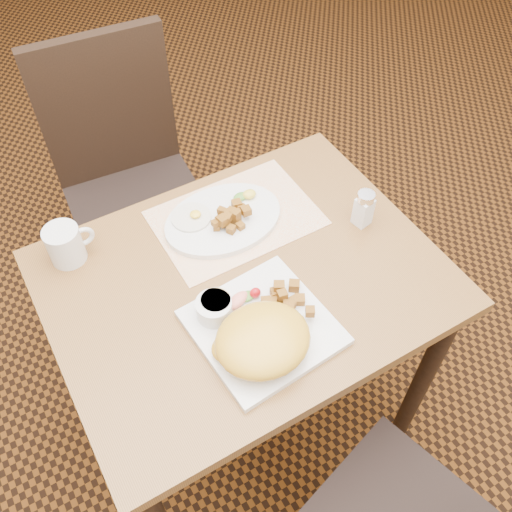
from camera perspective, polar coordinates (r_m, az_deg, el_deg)
The scene contains 15 objects.
ground at distance 1.98m, azimuth -0.77°, elevation -15.30°, with size 8.00×8.00×0.00m, color black.
table at distance 1.42m, azimuth -1.03°, elevation -4.72°, with size 0.90×0.70×0.75m.
chair_far at distance 1.93m, azimuth -12.72°, elevation 8.07°, with size 0.45×0.46×0.97m.
placemat at distance 1.45m, azimuth -2.03°, elevation 3.83°, with size 0.40×0.28×0.00m, color white.
plate_square at distance 1.24m, azimuth 0.67°, elevation -7.13°, with size 0.28×0.28×0.02m, color silver.
plate_oval at distance 1.44m, azimuth -3.31°, elevation 3.66°, with size 0.30×0.23×0.02m, color silver, non-canonical shape.
hollandaise_mound at distance 1.18m, azimuth 0.59°, elevation -8.44°, with size 0.20×0.18×0.07m.
ramekin at distance 1.24m, azimuth -4.21°, elevation -5.18°, with size 0.08×0.08×0.04m.
garnish_sq at distance 1.26m, azimuth -1.24°, elevation -4.19°, with size 0.09×0.05×0.03m.
fried_egg at distance 1.43m, azimuth -6.45°, elevation 3.91°, with size 0.10×0.10×0.02m.
garnish_ov at distance 1.47m, azimuth -1.03°, elevation 6.10°, with size 0.06×0.04×0.02m.
salt_shaker at distance 1.43m, azimuth 10.73°, elevation 4.73°, with size 0.05×0.05×0.10m.
coffee_mug at distance 1.40m, azimuth -18.49°, elevation 1.12°, with size 0.12×0.08×0.09m.
home_fries_sq at distance 1.26m, azimuth 2.81°, elevation -4.35°, with size 0.11×0.12×0.04m.
home_fries_ov at distance 1.41m, azimuth -2.56°, elevation 4.03°, with size 0.11×0.09×0.04m.
Camera 1 is at (-0.38, -0.71, 1.81)m, focal length 40.00 mm.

